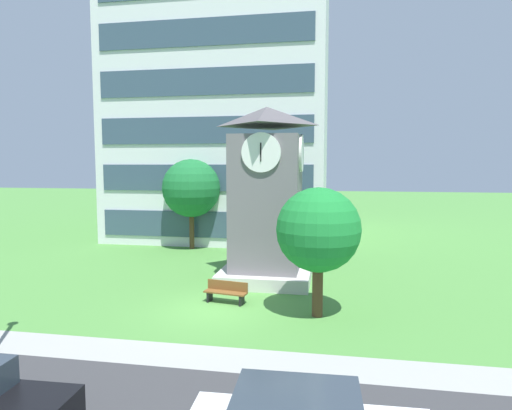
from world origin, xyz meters
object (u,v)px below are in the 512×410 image
(clock_tower, at_px, (267,206))
(park_bench, at_px, (226,292))
(tree_streetside, at_px, (318,230))
(tree_near_tower, at_px, (191,188))

(clock_tower, relative_size, park_bench, 4.54)
(tree_streetside, bearing_deg, park_bench, 165.64)
(clock_tower, xyz_separation_m, park_bench, (-1.12, -3.77, -3.24))
(park_bench, xyz_separation_m, tree_streetside, (3.76, -0.96, 2.80))
(clock_tower, distance_m, tree_near_tower, 9.44)
(clock_tower, relative_size, tree_streetside, 1.73)
(tree_near_tower, bearing_deg, park_bench, -65.00)
(clock_tower, bearing_deg, park_bench, -106.52)
(clock_tower, height_order, park_bench, clock_tower)
(park_bench, distance_m, tree_near_tower, 12.55)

